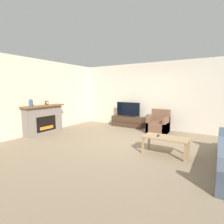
# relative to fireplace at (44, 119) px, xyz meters

# --- Properties ---
(ground_plane) EXTENTS (24.00, 24.00, 0.00)m
(ground_plane) POSITION_rel_fireplace_xyz_m (3.16, 0.58, -0.53)
(ground_plane) COLOR #89755B
(wall_back) EXTENTS (12.00, 0.06, 2.70)m
(wall_back) POSITION_rel_fireplace_xyz_m (3.16, 2.95, 0.82)
(wall_back) COLOR beige
(wall_back) RESTS_ON ground
(wall_left) EXTENTS (0.06, 12.00, 2.70)m
(wall_left) POSITION_rel_fireplace_xyz_m (-0.19, 0.58, 0.82)
(wall_left) COLOR beige
(wall_left) RESTS_ON ground
(fireplace) EXTENTS (0.44, 1.60, 1.04)m
(fireplace) POSITION_rel_fireplace_xyz_m (0.00, 0.00, 0.00)
(fireplace) COLOR slate
(fireplace) RESTS_ON ground
(mantel_vase_left) EXTENTS (0.13, 0.13, 0.26)m
(mantel_vase_left) POSITION_rel_fireplace_xyz_m (0.02, -0.48, 0.63)
(mantel_vase_left) COLOR #385670
(mantel_vase_left) RESTS_ON fireplace
(mantel_clock) EXTENTS (0.08, 0.11, 0.15)m
(mantel_clock) POSITION_rel_fireplace_xyz_m (0.02, 0.16, 0.59)
(mantel_clock) COLOR brown
(mantel_clock) RESTS_ON fireplace
(tv_stand) EXTENTS (1.41, 0.43, 0.45)m
(tv_stand) POSITION_rel_fireplace_xyz_m (2.13, 2.66, -0.31)
(tv_stand) COLOR #422D1E
(tv_stand) RESTS_ON ground
(tv) EXTENTS (1.08, 0.18, 0.61)m
(tv) POSITION_rel_fireplace_xyz_m (2.13, 2.66, 0.21)
(tv) COLOR black
(tv) RESTS_ON tv_stand
(armchair) EXTENTS (0.70, 0.76, 0.86)m
(armchair) POSITION_rel_fireplace_xyz_m (3.58, 2.34, -0.25)
(armchair) COLOR brown
(armchair) RESTS_ON ground
(coffee_table) EXTENTS (1.08, 0.52, 0.45)m
(coffee_table) POSITION_rel_fireplace_xyz_m (4.40, 0.20, -0.14)
(coffee_table) COLOR #A37F56
(coffee_table) RESTS_ON ground
(remote) EXTENTS (0.06, 0.15, 0.02)m
(remote) POSITION_rel_fireplace_xyz_m (4.21, 0.20, -0.07)
(remote) COLOR black
(remote) RESTS_ON coffee_table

